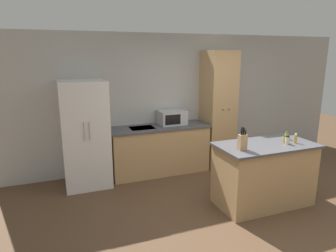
{
  "coord_description": "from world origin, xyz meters",
  "views": [
    {
      "loc": [
        -2.52,
        -3.13,
        2.23
      ],
      "look_at": [
        -0.79,
        1.4,
        1.05
      ],
      "focal_mm": 32.0,
      "sensor_mm": 36.0,
      "label": 1
    }
  ],
  "objects": [
    {
      "name": "refrigerator",
      "position": [
        -2.08,
        1.94,
        0.9
      ],
      "size": [
        0.75,
        0.75,
        1.8
      ],
      "color": "white",
      "rests_on": "ground_plane"
    },
    {
      "name": "spice_bottle_amber_oil",
      "position": [
        0.61,
        0.22,
        0.99
      ],
      "size": [
        0.05,
        0.05,
        0.11
      ],
      "color": "gold",
      "rests_on": "kitchen_island"
    },
    {
      "name": "knife_block",
      "position": [
        -0.17,
        0.16,
        1.06
      ],
      "size": [
        0.11,
        0.08,
        0.32
      ],
      "color": "tan",
      "rests_on": "kitchen_island"
    },
    {
      "name": "spice_bottle_tall_dark",
      "position": [
        0.78,
        0.37,
        0.99
      ],
      "size": [
        0.05,
        0.05,
        0.11
      ],
      "color": "gold",
      "rests_on": "kitchen_island"
    },
    {
      "name": "microwave",
      "position": [
        -0.44,
        2.08,
        1.04
      ],
      "size": [
        0.5,
        0.4,
        0.26
      ],
      "color": "#B2B5B7",
      "rests_on": "back_counter"
    },
    {
      "name": "pantry_cabinet",
      "position": [
        0.51,
        2.01,
        1.15
      ],
      "size": [
        0.56,
        0.61,
        2.29
      ],
      "color": "tan",
      "rests_on": "ground_plane"
    },
    {
      "name": "spice_bottle_green_herb",
      "position": [
        0.6,
        0.15,
        1.0
      ],
      "size": [
        0.06,
        0.06,
        0.13
      ],
      "color": "beige",
      "rests_on": "kitchen_island"
    },
    {
      "name": "back_counter",
      "position": [
        -0.74,
        2.0,
        0.45
      ],
      "size": [
        1.88,
        0.64,
        0.91
      ],
      "color": "tan",
      "rests_on": "ground_plane"
    },
    {
      "name": "ground_plane",
      "position": [
        0.0,
        0.0,
        0.0
      ],
      "size": [
        14.0,
        14.0,
        0.0
      ],
      "primitive_type": "plane",
      "color": "brown"
    },
    {
      "name": "spice_bottle_short_red",
      "position": [
        0.75,
        0.16,
        1.01
      ],
      "size": [
        0.04,
        0.04,
        0.15
      ],
      "color": "gold",
      "rests_on": "kitchen_island"
    },
    {
      "name": "kitchen_island",
      "position": [
        0.32,
        0.26,
        0.47
      ],
      "size": [
        1.46,
        0.77,
        0.94
      ],
      "color": "tan",
      "rests_on": "ground_plane"
    },
    {
      "name": "wall_back",
      "position": [
        0.0,
        2.33,
        1.3
      ],
      "size": [
        7.2,
        0.06,
        2.6
      ],
      "color": "#B2B2AD",
      "rests_on": "ground_plane"
    }
  ]
}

